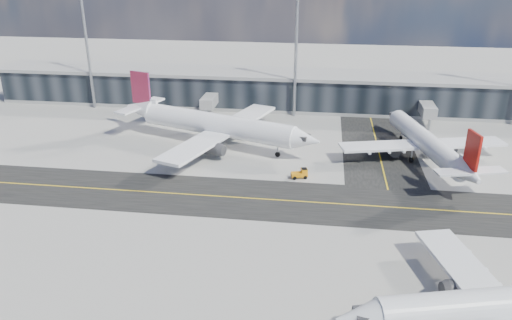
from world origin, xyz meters
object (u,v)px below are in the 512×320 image
object	(u,v)px
airliner_af	(215,124)
baggage_tug	(301,173)
service_van	(430,140)
airliner_redtail	(427,143)

from	to	relation	value
airliner_af	baggage_tug	world-z (taller)	airliner_af
airliner_af	baggage_tug	xyz separation A→B (m)	(18.01, -13.71, -3.47)
airliner_af	baggage_tug	bearing A→B (deg)	72.11
baggage_tug	service_van	world-z (taller)	baggage_tug
airliner_af	airliner_redtail	size ratio (longest dim) A/B	1.18
airliner_af	service_van	size ratio (longest dim) A/B	7.13
airliner_af	service_van	xyz separation A→B (m)	(43.16, 6.53, -3.50)
baggage_tug	service_van	size ratio (longest dim) A/B	0.50
airliner_af	service_van	distance (m)	43.79
airliner_af	airliner_redtail	xyz separation A→B (m)	(40.50, -2.98, -0.71)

